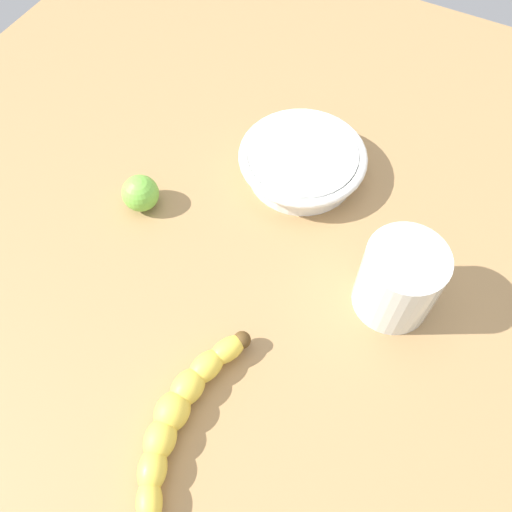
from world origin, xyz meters
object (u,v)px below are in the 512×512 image
object	(u,v)px
smoothie_glass	(399,281)
lime_fruit	(140,193)
ceramic_bowl	(302,161)
banana	(180,415)

from	to	relation	value
smoothie_glass	lime_fruit	size ratio (longest dim) A/B	2.04
ceramic_bowl	smoothie_glass	bearing A→B (deg)	144.04
banana	ceramic_bowl	world-z (taller)	ceramic_bowl
banana	smoothie_glass	world-z (taller)	smoothie_glass
lime_fruit	ceramic_bowl	bearing A→B (deg)	-138.19
smoothie_glass	lime_fruit	xyz separation A→B (cm)	(32.24, 1.65, -2.22)
smoothie_glass	ceramic_bowl	size ratio (longest dim) A/B	0.57
banana	smoothie_glass	xyz separation A→B (cm)	(-13.78, -22.36, 2.78)
ceramic_bowl	lime_fruit	bearing A→B (deg)	41.81
smoothie_glass	lime_fruit	bearing A→B (deg)	2.93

